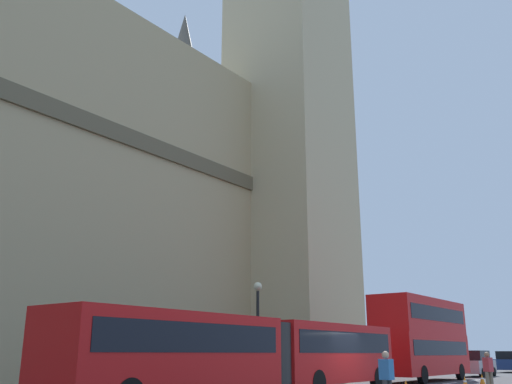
{
  "coord_description": "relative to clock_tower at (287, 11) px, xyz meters",
  "views": [
    {
      "loc": [
        -22.84,
        -11.57,
        1.61
      ],
      "look_at": [
        -1.09,
        4.84,
        9.43
      ],
      "focal_mm": 39.66,
      "sensor_mm": 36.0,
      "label": 1
    }
  ],
  "objects": [
    {
      "name": "pedestrian_by_kerb",
      "position": [
        -15.02,
        -20.1,
        -34.16
      ],
      "size": [
        0.43,
        0.46,
        1.69
      ],
      "color": "#726651",
      "rests_on": "ground_plane"
    },
    {
      "name": "traffic_cone_east",
      "position": [
        -8.66,
        -17.95,
        -34.79
      ],
      "size": [
        0.36,
        0.36,
        0.58
      ],
      "color": "black",
      "rests_on": "ground_plane"
    },
    {
      "name": "traffic_cone_middle",
      "position": [
        -12.67,
        -18.28,
        -34.79
      ],
      "size": [
        0.36,
        0.36,
        0.58
      ],
      "color": "black",
      "rests_on": "ground_plane"
    },
    {
      "name": "articulated_bus",
      "position": [
        -23.45,
        -13.99,
        -33.33
      ],
      "size": [
        18.68,
        2.54,
        2.9
      ],
      "color": "red",
      "rests_on": "ground_plane"
    },
    {
      "name": "double_decker_bus",
      "position": [
        -6.7,
        -13.99,
        -32.37
      ],
      "size": [
        10.04,
        2.54,
        4.9
      ],
      "color": "red",
      "rests_on": "ground_plane"
    },
    {
      "name": "street_lamp",
      "position": [
        -17.67,
        -9.48,
        -32.02
      ],
      "size": [
        0.44,
        0.44,
        5.27
      ],
      "color": "black",
      "rests_on": "ground_plane"
    },
    {
      "name": "sedan_lead",
      "position": [
        2.85,
        -14.23,
        -34.16
      ],
      "size": [
        4.4,
        1.86,
        1.85
      ],
      "color": "gray",
      "rests_on": "ground_plane"
    },
    {
      "name": "sedan_trailing",
      "position": [
        14.96,
        -13.73,
        -34.16
      ],
      "size": [
        4.4,
        1.86,
        1.85
      ],
      "color": "navy",
      "rests_on": "ground_plane"
    },
    {
      "name": "pedestrian_near_cones",
      "position": [
        -25.17,
        -19.95,
        -34.16
      ],
      "size": [
        0.35,
        0.45,
        1.69
      ],
      "color": "#333333",
      "rests_on": "ground_plane"
    },
    {
      "name": "clock_tower",
      "position": [
        0.0,
        0.0,
        0.0
      ],
      "size": [
        10.68,
        10.68,
        66.78
      ],
      "color": "#C6B284",
      "rests_on": "ground_plane"
    }
  ]
}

